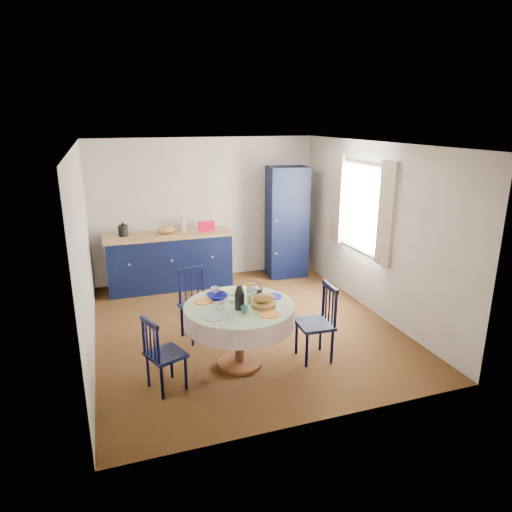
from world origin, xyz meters
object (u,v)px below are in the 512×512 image
Objects in this scene: dining_table at (240,315)px; chair_left at (163,353)px; kitchen_counter at (170,260)px; mug_c at (258,292)px; chair_far at (197,304)px; mug_b at (245,310)px; cobalt_bowl at (217,297)px; mug_a at (221,306)px; pantry_cabinet at (287,222)px; chair_right at (318,322)px; mug_d at (215,291)px.

dining_table is 0.98m from chair_left.
kitchen_counter reaches higher than mug_c.
chair_far is 1.21m from mug_b.
mug_c is (0.29, 0.22, 0.17)m from dining_table.
kitchen_counter is 3.17m from chair_left.
mug_b is at bearing -88.62° from chair_far.
cobalt_bowl is (0.73, 0.48, 0.37)m from chair_left.
kitchen_counter is 2.66m from cobalt_bowl.
cobalt_bowl is (-0.18, 0.49, -0.01)m from mug_b.
dining_table is 0.30m from mug_a.
mug_a is at bearing -98.89° from chair_far.
chair_left is at bearing -126.06° from pantry_cabinet.
pantry_cabinet is at bearing 58.36° from dining_table.
dining_table reaches higher than chair_far.
mug_b is at bearing -112.01° from chair_left.
mug_c is (-0.64, 0.35, 0.34)m from chair_right.
chair_left is at bearing -84.51° from chair_right.
chair_right is at bearing 5.61° from mug_b.
kitchen_counter reaches higher than chair_far.
mug_c is at bearing -5.08° from cobalt_bowl.
mug_b is (0.31, -1.12, 0.33)m from chair_far.
mug_d reaches higher than mug_c.
dining_table is at bearing -98.07° from chair_left.
chair_left is at bearing -160.25° from mug_c.
cobalt_bowl is at bearing -92.72° from chair_far.
pantry_cabinet is 3.02m from mug_c.
mug_b is 0.64m from mug_d.
chair_far reaches higher than mug_a.
kitchen_counter is 2.20m from pantry_cabinet.
kitchen_counter is 2.26× the size of chair_far.
pantry_cabinet reaches higher than chair_left.
mug_a is at bearing -91.11° from chair_right.
chair_far is (-2.08, -1.96, -0.52)m from pantry_cabinet.
mug_b is at bearing -114.84° from pantry_cabinet.
chair_right is at bearing -108.84° from chair_left.
chair_left is 0.99m from mug_b.
mug_c is (0.53, 0.27, 0.00)m from mug_a.
mug_a is 0.45× the size of cobalt_bowl.
mug_a reaches higher than chair_left.
kitchen_counter reaches higher than mug_b.
mug_c reaches higher than chair_left.
dining_table reaches higher than mug_c.
kitchen_counter is 3.31m from chair_right.
dining_table is 0.28m from mug_b.
mug_c is at bearing -19.35° from mug_d.
chair_right is 1.01m from mug_b.
chair_far is at bearing -49.69° from chair_left.
chair_far is (0.06, -2.01, -0.01)m from kitchen_counter.
mug_d is at bearing 116.83° from dining_table.
mug_d is at bearing 88.10° from cobalt_bowl.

